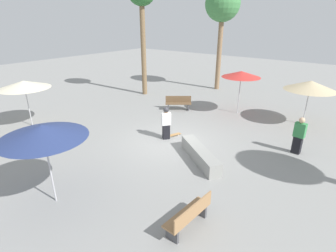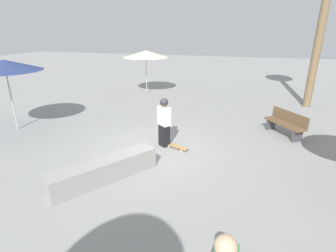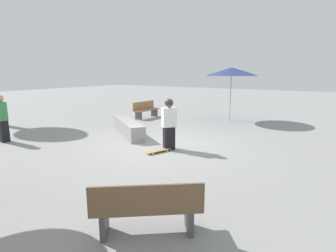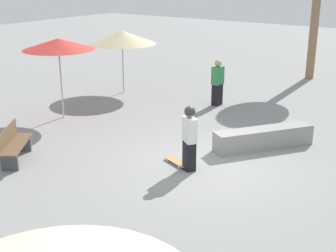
{
  "view_description": "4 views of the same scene",
  "coord_description": "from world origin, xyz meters",
  "px_view_note": "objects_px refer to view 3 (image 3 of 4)",
  "views": [
    {
      "loc": [
        -6.63,
        8.76,
        5.31
      ],
      "look_at": [
        -0.01,
        0.19,
        0.87
      ],
      "focal_mm": 28.0,
      "sensor_mm": 36.0,
      "label": 1
    },
    {
      "loc": [
        -7.03,
        -2.43,
        3.58
      ],
      "look_at": [
        0.25,
        -0.36,
        0.74
      ],
      "focal_mm": 28.0,
      "sensor_mm": 36.0,
      "label": 2
    },
    {
      "loc": [
        4.55,
        -6.79,
        2.35
      ],
      "look_at": [
        0.09,
        0.24,
        0.63
      ],
      "focal_mm": 28.0,
      "sensor_mm": 36.0,
      "label": 3
    },
    {
      "loc": [
        9.05,
        5.34,
        4.55
      ],
      "look_at": [
        0.66,
        -0.62,
        1.08
      ],
      "focal_mm": 50.0,
      "sensor_mm": 36.0,
      "label": 4
    }
  ],
  "objects_px": {
    "bystander_watching": "(2,119)",
    "skater_main": "(169,122)",
    "bench_far": "(147,209)",
    "bench_near": "(146,110)",
    "concrete_ledge": "(128,128)",
    "shade_umbrella_navy": "(232,72)",
    "skateboard": "(158,151)"
  },
  "relations": [
    {
      "from": "skater_main",
      "to": "shade_umbrella_navy",
      "type": "distance_m",
      "value": 5.96
    },
    {
      "from": "skateboard",
      "to": "bench_far",
      "type": "bearing_deg",
      "value": 53.38
    },
    {
      "from": "concrete_ledge",
      "to": "bench_far",
      "type": "distance_m",
      "value": 6.45
    },
    {
      "from": "shade_umbrella_navy",
      "to": "concrete_ledge",
      "type": "bearing_deg",
      "value": -114.74
    },
    {
      "from": "skater_main",
      "to": "bench_near",
      "type": "relative_size",
      "value": 0.97
    },
    {
      "from": "skater_main",
      "to": "bystander_watching",
      "type": "distance_m",
      "value": 5.73
    },
    {
      "from": "shade_umbrella_navy",
      "to": "skater_main",
      "type": "bearing_deg",
      "value": -89.0
    },
    {
      "from": "bench_far",
      "to": "bench_near",
      "type": "bearing_deg",
      "value": 89.82
    },
    {
      "from": "skater_main",
      "to": "skateboard",
      "type": "distance_m",
      "value": 0.91
    },
    {
      "from": "skateboard",
      "to": "concrete_ledge",
      "type": "relative_size",
      "value": 0.32
    },
    {
      "from": "skater_main",
      "to": "bystander_watching",
      "type": "xyz_separation_m",
      "value": [
        -5.27,
        -2.25,
        -0.05
      ]
    },
    {
      "from": "bystander_watching",
      "to": "skater_main",
      "type": "bearing_deg",
      "value": -149.65
    },
    {
      "from": "skater_main",
      "to": "shade_umbrella_navy",
      "type": "height_order",
      "value": "shade_umbrella_navy"
    },
    {
      "from": "skateboard",
      "to": "bench_near",
      "type": "height_order",
      "value": "bench_near"
    },
    {
      "from": "shade_umbrella_navy",
      "to": "bystander_watching",
      "type": "xyz_separation_m",
      "value": [
        -5.17,
        -8.01,
        -1.57
      ]
    },
    {
      "from": "bench_near",
      "to": "concrete_ledge",
      "type": "bearing_deg",
      "value": 30.51
    },
    {
      "from": "skateboard",
      "to": "bench_far",
      "type": "relative_size",
      "value": 0.53
    },
    {
      "from": "skateboard",
      "to": "bench_near",
      "type": "bearing_deg",
      "value": -118.15
    },
    {
      "from": "concrete_ledge",
      "to": "skater_main",
      "type": "bearing_deg",
      "value": -19.33
    },
    {
      "from": "bystander_watching",
      "to": "bench_far",
      "type": "bearing_deg",
      "value": 174.84
    },
    {
      "from": "concrete_ledge",
      "to": "bystander_watching",
      "type": "bearing_deg",
      "value": -133.26
    },
    {
      "from": "concrete_ledge",
      "to": "bystander_watching",
      "type": "distance_m",
      "value": 4.26
    },
    {
      "from": "bench_far",
      "to": "bystander_watching",
      "type": "height_order",
      "value": "bystander_watching"
    },
    {
      "from": "bench_near",
      "to": "shade_umbrella_navy",
      "type": "xyz_separation_m",
      "value": [
        3.95,
        1.59,
        1.94
      ]
    },
    {
      "from": "bench_near",
      "to": "bystander_watching",
      "type": "distance_m",
      "value": 6.55
    },
    {
      "from": "concrete_ledge",
      "to": "bystander_watching",
      "type": "xyz_separation_m",
      "value": [
        -2.9,
        -3.08,
        0.53
      ]
    },
    {
      "from": "bench_far",
      "to": "bystander_watching",
      "type": "relative_size",
      "value": 0.96
    },
    {
      "from": "skater_main",
      "to": "bench_near",
      "type": "height_order",
      "value": "skater_main"
    },
    {
      "from": "skateboard",
      "to": "shade_umbrella_navy",
      "type": "bearing_deg",
      "value": -158.71
    },
    {
      "from": "skater_main",
      "to": "bench_far",
      "type": "bearing_deg",
      "value": 64.49
    },
    {
      "from": "bench_near",
      "to": "bench_far",
      "type": "distance_m",
      "value": 10.09
    },
    {
      "from": "bench_far",
      "to": "concrete_ledge",
      "type": "bearing_deg",
      "value": 95.91
    }
  ]
}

